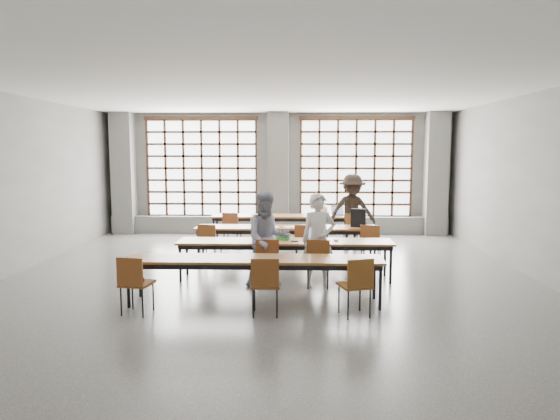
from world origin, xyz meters
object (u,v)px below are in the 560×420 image
object	(u,v)px
chair_mid_left	(209,240)
plastic_bag	(323,210)
phone	(295,241)
backpack	(358,218)
chair_near_right	(357,281)
desk_row_a	(288,218)
student_back	(352,211)
green_box	(283,237)
chair_mid_right	(371,241)
desk_row_c	(285,244)
chair_mid_centre	(304,240)
desk_row_d	(255,262)
chair_back_right	(353,227)
student_male	(318,240)
chair_back_left	(232,226)
chair_back_mid	(320,226)
chair_near_left	(134,279)
laptop_back	(339,213)
red_pouch	(137,280)
desk_row_b	(286,230)
student_female	(268,239)
chair_front_right	(318,258)
chair_front_left	(267,258)
laptop_front	(315,237)
mouse	(336,240)

from	to	relation	value
chair_mid_left	plastic_bag	xyz separation A→B (m)	(2.54, 2.65, 0.34)
phone	backpack	size ratio (longest dim) A/B	0.33
chair_near_right	backpack	size ratio (longest dim) A/B	2.20
desk_row_a	student_back	size ratio (longest dim) A/B	2.19
green_box	chair_mid_right	bearing A→B (deg)	29.77
desk_row_c	chair_mid_centre	bearing A→B (deg)	71.06
desk_row_d	chair_back_right	world-z (taller)	chair_back_right
chair_back_right	backpack	world-z (taller)	backpack
student_male	chair_back_left	bearing A→B (deg)	110.18
plastic_bag	chair_back_mid	bearing A→B (deg)	-99.59
chair_near_left	green_box	bearing A→B (deg)	46.81
chair_back_right	green_box	size ratio (longest dim) A/B	3.52
chair_near_left	phone	xyz separation A→B (m)	(2.34, 2.06, 0.20)
chair_back_mid	phone	bearing A→B (deg)	-100.89
chair_back_mid	laptop_back	bearing A→B (deg)	53.67
green_box	desk_row_d	bearing A→B (deg)	-103.70
chair_back_right	desk_row_c	bearing A→B (deg)	-117.60
chair_mid_left	green_box	size ratio (longest dim) A/B	3.52
backpack	red_pouch	xyz separation A→B (m)	(-3.73, -3.88, -0.43)
chair_mid_right	red_pouch	bearing A→B (deg)	-140.65
desk_row_a	desk_row_b	bearing A→B (deg)	-90.58
student_female	chair_near_left	bearing A→B (deg)	-154.58
plastic_bag	desk_row_b	bearing A→B (deg)	-114.48
student_male	student_back	size ratio (longest dim) A/B	0.91
chair_back_right	chair_front_right	world-z (taller)	same
chair_front_left	student_back	size ratio (longest dim) A/B	0.48
chair_near_left	laptop_front	xyz separation A→B (m)	(2.73, 2.27, 0.25)
desk_row_a	student_female	world-z (taller)	student_female
chair_back_left	plastic_bag	bearing A→B (deg)	16.35
chair_back_right	phone	bearing A→B (deg)	-114.22
desk_row_b	chair_back_right	size ratio (longest dim) A/B	4.55
chair_near_left	student_male	size ratio (longest dim) A/B	0.53
plastic_bag	laptop_front	bearing A→B (deg)	-95.26
chair_back_right	backpack	distance (m)	1.35
chair_mid_centre	red_pouch	world-z (taller)	chair_mid_centre
phone	backpack	distance (m)	2.37
desk_row_a	student_female	xyz separation A→B (m)	(-0.31, -4.22, 0.18)
chair_mid_left	red_pouch	distance (m)	3.25
desk_row_b	student_female	world-z (taller)	student_female
laptop_front	green_box	size ratio (longest dim) A/B	1.78
chair_back_left	green_box	bearing A→B (deg)	-65.76
student_back	phone	bearing A→B (deg)	-121.38
student_back	laptop_back	distance (m)	0.68
chair_back_left	chair_back_mid	size ratio (longest dim) A/B	1.00
chair_back_right	student_back	bearing A→B (deg)	92.52
chair_mid_centre	phone	xyz separation A→B (m)	(-0.20, -1.22, 0.20)
desk_row_a	chair_near_left	size ratio (longest dim) A/B	4.55
chair_back_left	chair_front_right	world-z (taller)	same
mouse	student_male	bearing A→B (deg)	-126.10
chair_front_right	student_back	world-z (taller)	student_back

